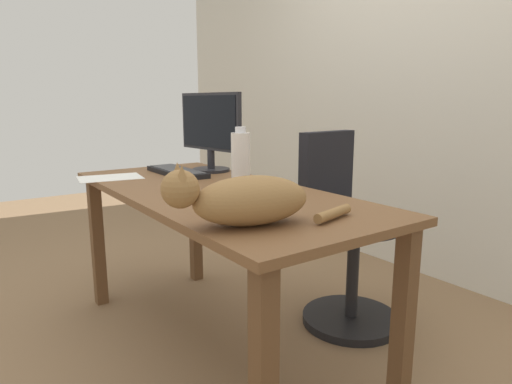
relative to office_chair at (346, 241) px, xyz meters
The scene contains 10 objects.
ground_plane 0.80m from the office_chair, 102.96° to the right, with size 8.00×8.00×0.00m, color #846647.
back_wall 1.27m from the office_chair, 99.58° to the left, with size 6.00×0.04×2.60m, color beige.
desk 0.71m from the office_chair, 102.96° to the right, with size 1.64×0.71×0.73m.
office_chair is the anchor object (origin of this frame).
monitor 0.91m from the office_chair, 145.88° to the right, with size 0.48×0.20×0.42m.
keyboard 0.93m from the office_chair, 135.64° to the right, with size 0.44×0.15×0.03m.
cat 1.03m from the office_chair, 65.92° to the right, with size 0.27×0.60×0.20m.
computer_mouse 0.68m from the office_chair, 82.27° to the right, with size 0.11×0.06×0.04m, color #333338.
paper_sheet 1.21m from the office_chair, 127.47° to the right, with size 0.21×0.30×0.00m, color white.
water_bottle 0.72m from the office_chair, 97.94° to the right, with size 0.08×0.08×0.27m.
Camera 1 is at (1.60, -0.92, 1.09)m, focal length 30.81 mm.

